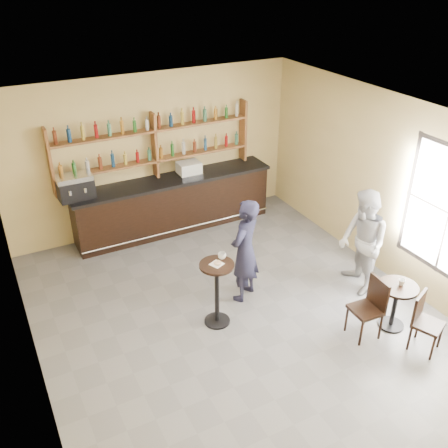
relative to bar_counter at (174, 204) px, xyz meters
name	(u,v)px	position (x,y,z in m)	size (l,w,h in m)	color
floor	(236,316)	(-0.25, -3.15, -0.57)	(7.00, 7.00, 0.00)	slate
ceiling	(239,123)	(-0.25, -3.15, 2.63)	(7.00, 7.00, 0.00)	white
wall_back	(153,153)	(-0.25, 0.35, 1.03)	(7.00, 7.00, 0.00)	tan
wall_front	(421,397)	(-0.25, -6.65, 1.03)	(7.00, 7.00, 0.00)	tan
wall_left	(22,286)	(-3.25, -3.15, 1.03)	(7.00, 7.00, 0.00)	tan
wall_right	(391,189)	(2.75, -3.15, 1.03)	(7.00, 7.00, 0.00)	tan
shelf_unit	(155,145)	(-0.25, 0.22, 1.24)	(4.00, 0.26, 1.40)	brown
liquor_bottles	(154,137)	(-0.25, 0.22, 1.41)	(3.68, 0.10, 1.00)	#8C5919
bar_counter	(174,204)	(0.00, 0.00, 0.00)	(4.19, 0.82, 1.13)	black
espresso_machine	(75,187)	(-1.91, 0.00, 0.80)	(0.64, 0.41, 0.46)	black
pastry_case	(189,169)	(0.37, 0.00, 0.71)	(0.47, 0.37, 0.28)	silver
pedestal_table	(217,294)	(-0.58, -3.14, -0.02)	(0.53, 0.53, 1.09)	black
napkin	(217,264)	(-0.58, -3.14, 0.53)	(0.17, 0.17, 0.00)	white
donut	(218,263)	(-0.57, -3.15, 0.55)	(0.12, 0.12, 0.04)	#BD8345
cup_pedestal	(222,256)	(-0.44, -3.04, 0.57)	(0.12, 0.12, 0.10)	white
man_main	(245,251)	(0.13, -2.75, 0.34)	(0.66, 0.43, 1.81)	black
cafe_table	(394,306)	(1.80, -4.49, -0.19)	(0.60, 0.60, 0.76)	black
cup_cafe	(402,282)	(1.85, -4.49, 0.24)	(0.10, 0.10, 0.10)	white
chair_west	(366,309)	(1.25, -4.44, -0.08)	(0.42, 0.42, 0.97)	black
chair_south	(428,324)	(1.85, -5.09, -0.11)	(0.39, 0.39, 0.91)	black
patron_second	(362,243)	(1.98, -3.45, 0.35)	(0.89, 0.70, 1.84)	#A8A7AD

